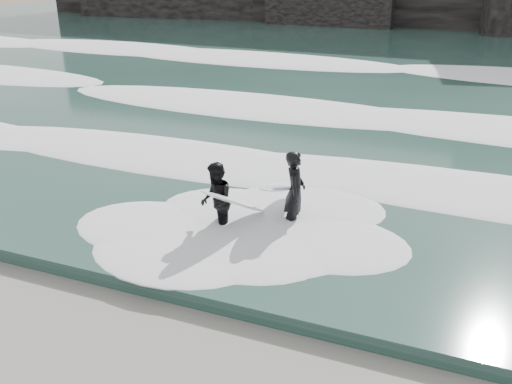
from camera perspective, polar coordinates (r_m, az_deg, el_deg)
sea at (r=34.05m, az=15.06°, el=12.75°), size 90.00×52.00×0.30m
foam_near at (r=14.96m, az=4.30°, el=1.91°), size 60.00×3.20×0.20m
foam_mid at (r=21.43m, az=10.18°, el=8.20°), size 60.00×4.00×0.24m
foam_far at (r=30.09m, az=14.02°, el=12.17°), size 60.00×4.80×0.30m
surfer_left at (r=12.45m, az=3.51°, el=0.13°), size 1.10×2.31×1.86m
surfer_right at (r=12.11m, az=-3.78°, el=-0.95°), size 1.47×1.99×1.71m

